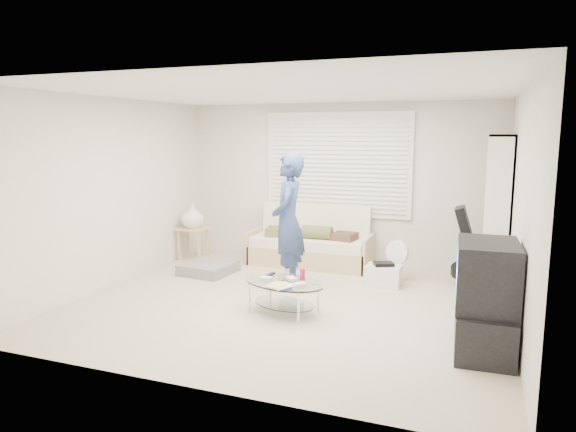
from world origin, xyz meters
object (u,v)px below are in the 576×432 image
at_px(futon_sofa, 311,245).
at_px(tv_unit, 485,299).
at_px(bookshelf, 496,212).
at_px(coffee_table, 284,287).

distance_m(futon_sofa, tv_unit, 3.57).
distance_m(bookshelf, tv_unit, 2.35).
bearing_deg(coffee_table, futon_sofa, 100.06).
height_order(bookshelf, tv_unit, bookshelf).
bearing_deg(tv_unit, coffee_table, 171.60).
bearing_deg(tv_unit, futon_sofa, 134.82).
height_order(futon_sofa, bookshelf, bookshelf).
bearing_deg(coffee_table, tv_unit, -8.40).
relative_size(futon_sofa, coffee_table, 1.68).
distance_m(futon_sofa, bookshelf, 2.74).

